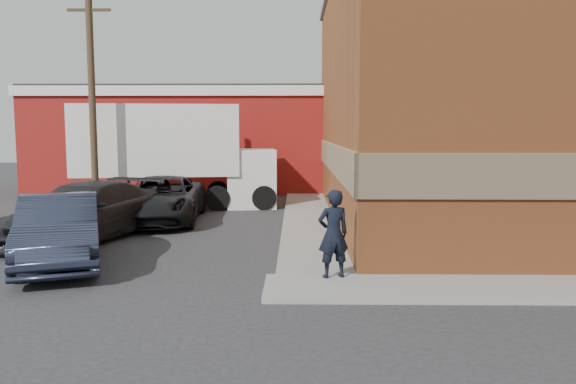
% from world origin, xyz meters
% --- Properties ---
extents(ground, '(90.00, 90.00, 0.00)m').
position_xyz_m(ground, '(0.00, 0.00, 0.00)').
color(ground, '#28282B').
rests_on(ground, ground).
extents(brick_building, '(14.25, 18.25, 9.36)m').
position_xyz_m(brick_building, '(8.50, 9.00, 4.68)').
color(brick_building, '#AD5A2C').
rests_on(brick_building, ground).
extents(sidewalk_west, '(1.80, 18.00, 0.12)m').
position_xyz_m(sidewalk_west, '(0.60, 9.00, 0.06)').
color(sidewalk_west, gray).
rests_on(sidewalk_west, ground).
extents(warehouse, '(16.30, 8.30, 5.60)m').
position_xyz_m(warehouse, '(-6.00, 20.00, 2.81)').
color(warehouse, maroon).
rests_on(warehouse, ground).
extents(utility_pole, '(2.00, 0.26, 9.00)m').
position_xyz_m(utility_pole, '(-7.50, 9.00, 4.75)').
color(utility_pole, '#4C3A26').
rests_on(utility_pole, ground).
extents(man, '(0.80, 0.64, 1.91)m').
position_xyz_m(man, '(0.95, -0.25, 1.07)').
color(man, black).
rests_on(man, sidewalk_south).
extents(sedan, '(3.50, 5.48, 1.70)m').
position_xyz_m(sedan, '(-5.65, 1.32, 0.85)').
color(sedan, '#272D41').
rests_on(sedan, ground).
extents(suv_a, '(3.07, 6.03, 1.63)m').
position_xyz_m(suv_a, '(-4.69, 7.82, 0.82)').
color(suv_a, black).
rests_on(suv_a, ground).
extents(suv_b, '(4.06, 6.38, 1.72)m').
position_xyz_m(suv_b, '(-6.19, 4.37, 0.86)').
color(suv_b, '#232326').
rests_on(suv_b, ground).
extents(box_truck, '(9.05, 3.69, 4.34)m').
position_xyz_m(box_truck, '(-4.84, 11.61, 2.50)').
color(box_truck, white).
rests_on(box_truck, ground).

